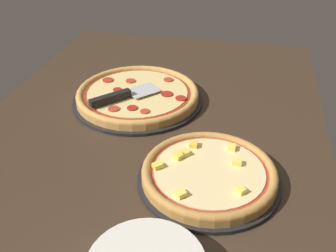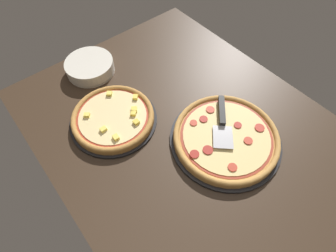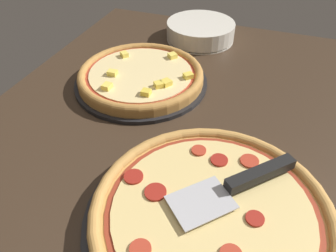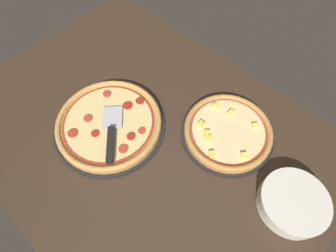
{
  "view_description": "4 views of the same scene",
  "coord_description": "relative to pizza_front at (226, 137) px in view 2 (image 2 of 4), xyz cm",
  "views": [
    {
      "loc": [
        96.87,
        25.55,
        62.0
      ],
      "look_at": [
        7.32,
        6.27,
        3.0
      ],
      "focal_mm": 42.0,
      "sensor_mm": 36.0,
      "label": 1
    },
    {
      "loc": [
        -35.92,
        41.95,
        84.14
      ],
      "look_at": [
        7.32,
        6.27,
        3.0
      ],
      "focal_mm": 28.0,
      "sensor_mm": 36.0,
      "label": 2
    },
    {
      "loc": [
        -41.11,
        -11.35,
        46.65
      ],
      "look_at": [
        7.32,
        6.27,
        3.0
      ],
      "focal_mm": 35.0,
      "sensor_mm": 36.0,
      "label": 3
    },
    {
      "loc": [
        40.49,
        -29.38,
        85.17
      ],
      "look_at": [
        7.32,
        6.27,
        3.0
      ],
      "focal_mm": 28.0,
      "sensor_mm": 36.0,
      "label": 4
    }
  ],
  "objects": [
    {
      "name": "serving_spatula",
      "position": [
        6.68,
        -4.28,
        2.3
      ],
      "size": [
        19.95,
        19.27,
        2.0
      ],
      "color": "#B7B7BC",
      "rests_on": "pizza_front"
    },
    {
      "name": "pizza_front",
      "position": [
        0.0,
        0.0,
        0.0
      ],
      "size": [
        39.06,
        39.06,
        3.08
      ],
      "color": "#C68E47",
      "rests_on": "pizza_pan_front"
    },
    {
      "name": "pizza_pan_back",
      "position": [
        34.27,
        27.28,
        -2.08
      ],
      "size": [
        34.13,
        34.13,
        1.0
      ],
      "primitive_type": "cylinder",
      "color": "black",
      "rests_on": "ground_plane"
    },
    {
      "name": "pizza_back",
      "position": [
        34.25,
        27.26,
        -0.05
      ],
      "size": [
        32.08,
        32.08,
        3.53
      ],
      "color": "#B77F3D",
      "rests_on": "pizza_pan_back"
    },
    {
      "name": "ground_plane",
      "position": [
        9.81,
        7.37,
        -4.38
      ],
      "size": [
        139.15,
        100.94,
        3.6
      ],
      "primitive_type": "cube",
      "color": "#38281C"
    },
    {
      "name": "pizza_pan_front",
      "position": [
        -0.01,
        -0.01,
        -2.08
      ],
      "size": [
        41.55,
        41.55,
        1.0
      ],
      "primitive_type": "cylinder",
      "color": "black",
      "rests_on": "ground_plane"
    },
    {
      "name": "plate_stack",
      "position": [
        64.53,
        19.96,
        0.22
      ],
      "size": [
        21.26,
        21.26,
        5.6
      ],
      "color": "silver",
      "rests_on": "ground_plane"
    }
  ]
}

